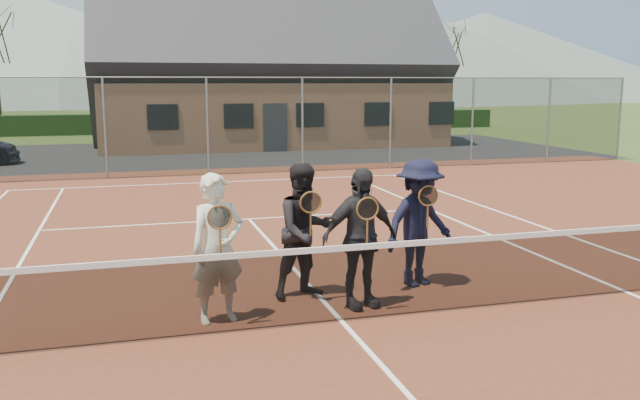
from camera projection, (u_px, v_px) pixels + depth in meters
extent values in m
plane|color=#304418|center=(190.00, 154.00, 27.11)|extent=(220.00, 220.00, 0.00)
cube|color=#562819|center=(342.00, 322.00, 8.16)|extent=(30.00, 30.00, 0.02)
cube|color=black|center=(85.00, 157.00, 26.03)|extent=(40.00, 12.00, 0.01)
cube|color=black|center=(170.00, 123.00, 38.38)|extent=(40.00, 1.20, 1.10)
cone|color=#536359|center=(276.00, 27.00, 101.65)|extent=(120.00, 120.00, 22.00)
cone|color=#52635A|center=(484.00, 56.00, 111.79)|extent=(90.00, 90.00, 14.00)
cube|color=white|center=(216.00, 182.00, 19.42)|extent=(10.97, 0.06, 0.01)
cube|color=white|center=(627.00, 292.00, 9.27)|extent=(0.06, 23.77, 0.01)
cube|color=white|center=(249.00, 219.00, 14.22)|extent=(8.23, 0.06, 0.01)
cube|color=white|center=(342.00, 321.00, 8.16)|extent=(0.06, 12.80, 0.01)
cube|color=black|center=(342.00, 285.00, 8.08)|extent=(11.60, 0.02, 0.88)
cube|color=white|center=(342.00, 248.00, 8.00)|extent=(11.60, 0.03, 0.07)
cylinder|color=slate|center=(105.00, 129.00, 19.88)|extent=(0.07, 0.07, 3.00)
cylinder|color=slate|center=(208.00, 127.00, 20.69)|extent=(0.07, 0.07, 3.00)
cylinder|color=slate|center=(302.00, 125.00, 21.50)|extent=(0.07, 0.07, 3.00)
cylinder|color=slate|center=(390.00, 124.00, 22.31)|extent=(0.07, 0.07, 3.00)
cylinder|color=slate|center=(472.00, 122.00, 23.12)|extent=(0.07, 0.07, 3.00)
cylinder|color=slate|center=(549.00, 121.00, 23.93)|extent=(0.07, 0.07, 3.00)
cylinder|color=slate|center=(620.00, 120.00, 24.74)|extent=(0.07, 0.07, 3.00)
cube|color=black|center=(208.00, 127.00, 20.69)|extent=(30.00, 0.03, 3.00)
cylinder|color=slate|center=(206.00, 77.00, 20.43)|extent=(30.00, 0.04, 0.04)
cube|color=#9E6B4C|center=(267.00, 113.00, 31.73)|extent=(15.00, 8.00, 2.80)
pyramid|color=#2D2D33|center=(266.00, 20.00, 31.00)|extent=(15.60, 8.20, 4.10)
cube|color=#2D2D33|center=(275.00, 128.00, 27.86)|extent=(1.00, 0.06, 2.00)
cube|color=black|center=(163.00, 117.00, 26.56)|extent=(1.20, 0.06, 1.00)
cube|color=black|center=(239.00, 116.00, 27.37)|extent=(1.20, 0.06, 1.00)
cube|color=black|center=(310.00, 115.00, 28.18)|extent=(1.20, 0.06, 1.00)
cube|color=black|center=(378.00, 114.00, 28.99)|extent=(1.20, 0.06, 1.00)
cube|color=black|center=(441.00, 113.00, 29.80)|extent=(1.20, 0.06, 1.00)
cylinder|color=#341F12|center=(203.00, 98.00, 39.63)|extent=(0.22, 0.22, 3.85)
cylinder|color=#3A2115|center=(364.00, 97.00, 42.33)|extent=(0.22, 0.22, 3.85)
cylinder|color=#332012|center=(451.00, 96.00, 43.95)|extent=(0.22, 0.22, 3.85)
imported|color=silver|center=(217.00, 248.00, 8.03)|extent=(0.73, 0.56, 1.80)
torus|color=brown|center=(220.00, 217.00, 7.70)|extent=(0.29, 0.02, 0.29)
cylinder|color=black|center=(220.00, 217.00, 7.70)|extent=(0.25, 0.00, 0.25)
cylinder|color=brown|center=(220.00, 241.00, 7.75)|extent=(0.03, 0.03, 0.32)
imported|color=black|center=(305.00, 231.00, 8.98)|extent=(1.02, 0.88, 1.80)
torus|color=brown|center=(311.00, 202.00, 8.65)|extent=(0.29, 0.02, 0.29)
cylinder|color=black|center=(311.00, 202.00, 8.65)|extent=(0.25, 0.00, 0.25)
cylinder|color=brown|center=(311.00, 224.00, 8.70)|extent=(0.03, 0.03, 0.32)
imported|color=black|center=(360.00, 238.00, 8.56)|extent=(1.12, 0.62, 1.80)
torus|color=brown|center=(368.00, 209.00, 8.23)|extent=(0.29, 0.02, 0.29)
cylinder|color=black|center=(368.00, 209.00, 8.23)|extent=(0.25, 0.00, 0.25)
cylinder|color=brown|center=(367.00, 231.00, 8.28)|extent=(0.03, 0.03, 0.32)
imported|color=black|center=(419.00, 223.00, 9.49)|extent=(1.32, 1.01, 1.80)
torus|color=brown|center=(428.00, 196.00, 9.16)|extent=(0.29, 0.02, 0.29)
cylinder|color=black|center=(428.00, 196.00, 9.16)|extent=(0.25, 0.00, 0.25)
cylinder|color=brown|center=(428.00, 216.00, 9.21)|extent=(0.03, 0.03, 0.32)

